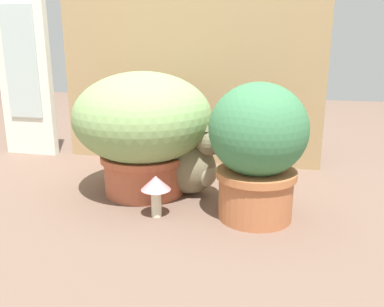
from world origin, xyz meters
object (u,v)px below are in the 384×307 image
grass_planter (143,126)px  mushroom_ornament_pink (156,187)px  leafy_planter (258,147)px  cat (189,163)px

grass_planter → mushroom_ornament_pink: grass_planter is taller
grass_planter → leafy_planter: 0.47m
grass_planter → mushroom_ornament_pink: 0.29m
leafy_planter → cat: bearing=147.1°
leafy_planter → cat: 0.34m
grass_planter → cat: bearing=7.3°
leafy_planter → mushroom_ornament_pink: (-0.33, -0.06, -0.14)m
grass_planter → leafy_planter: bearing=-18.8°
cat → mushroom_ornament_pink: size_ratio=2.49×
leafy_planter → cat: size_ratio=1.26×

